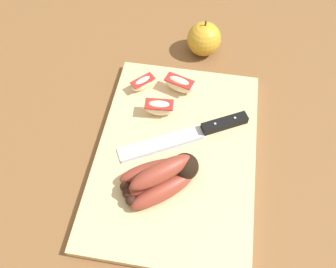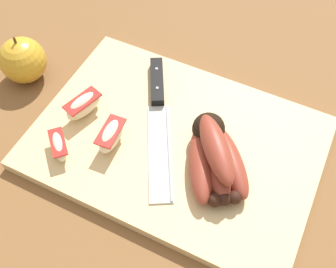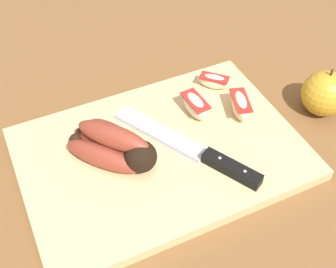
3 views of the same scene
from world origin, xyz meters
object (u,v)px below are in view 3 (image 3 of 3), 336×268
object	(u,v)px
apple_wedge_near	(195,106)
apple_wedge_middle	(240,105)
chefs_knife	(205,156)
banana_bunch	(115,146)
apple_wedge_far	(214,81)
whole_apple	(325,93)

from	to	relation	value
apple_wedge_near	apple_wedge_middle	world-z (taller)	apple_wedge_near
chefs_knife	apple_wedge_near	distance (m)	0.10
banana_bunch	apple_wedge_middle	size ratio (longest dim) A/B	2.12
chefs_knife	apple_wedge_middle	bearing A→B (deg)	-147.53
apple_wedge_near	apple_wedge_far	xyz separation A→B (m)	(-0.07, -0.05, -0.01)
apple_wedge_near	apple_wedge_far	size ratio (longest dim) A/B	1.18
banana_bunch	chefs_knife	bearing A→B (deg)	153.40
apple_wedge_middle	whole_apple	world-z (taller)	whole_apple
chefs_knife	apple_wedge_far	size ratio (longest dim) A/B	4.61
apple_wedge_middle	whole_apple	size ratio (longest dim) A/B	0.76
apple_wedge_far	whole_apple	distance (m)	0.20
banana_bunch	apple_wedge_middle	bearing A→B (deg)	-179.45
apple_wedge_middle	apple_wedge_far	xyz separation A→B (m)	(0.01, -0.08, -0.00)
chefs_knife	apple_wedge_near	bearing A→B (deg)	-108.21
apple_wedge_near	apple_wedge_middle	xyz separation A→B (m)	(-0.07, 0.03, -0.00)
chefs_knife	apple_wedge_middle	world-z (taller)	apple_wedge_middle
apple_wedge_middle	whole_apple	distance (m)	0.16
banana_bunch	apple_wedge_middle	distance (m)	0.23
apple_wedge_near	apple_wedge_far	distance (m)	0.08
apple_wedge_middle	apple_wedge_far	size ratio (longest dim) A/B	1.29
apple_wedge_far	whole_apple	xyz separation A→B (m)	(-0.16, 0.12, 0.01)
apple_wedge_near	apple_wedge_far	world-z (taller)	apple_wedge_near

